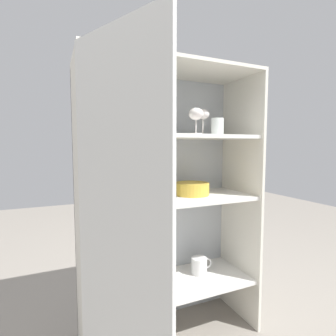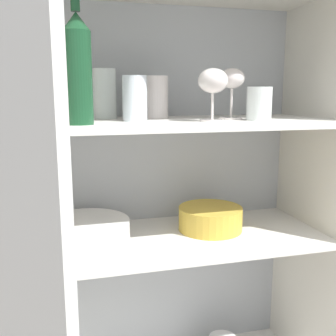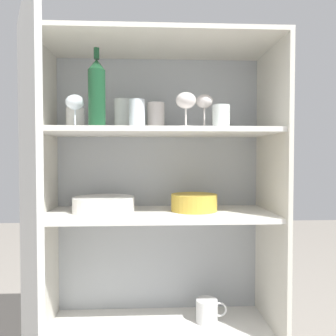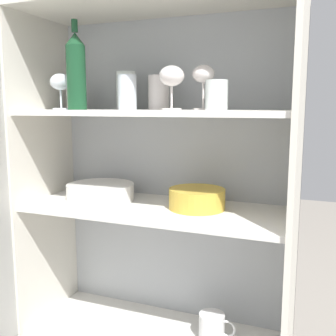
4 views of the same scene
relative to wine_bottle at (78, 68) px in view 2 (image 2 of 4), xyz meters
The scene contains 15 objects.
cupboard_back_panel 0.65m from the wine_bottle, 51.93° to the left, with size 0.98×0.02×1.49m, color #B2B7BC.
cupboard_side_right 0.90m from the wine_bottle, ahead, with size 0.02×0.40×1.49m, color silver.
shelf_board_middle 0.55m from the wine_bottle, 25.70° to the left, with size 0.94×0.36×0.02m, color white.
shelf_board_upper 0.30m from the wine_bottle, 25.70° to the left, with size 0.94×0.36×0.02m, color white.
tumbler_glass_0 0.49m from the wine_bottle, ahead, with size 0.07×0.07×0.09m.
tumbler_glass_1 0.30m from the wine_bottle, 39.47° to the left, with size 0.08×0.08×0.12m.
tumbler_glass_2 0.23m from the wine_bottle, 124.40° to the left, with size 0.08×0.08×0.10m.
tumbler_glass_3 0.23m from the wine_bottle, 69.82° to the left, with size 0.07×0.07×0.14m.
tumbler_glass_4 0.18m from the wine_bottle, 30.34° to the left, with size 0.07×0.07×0.12m.
wine_glass_0 0.43m from the wine_bottle, 11.05° to the left, with size 0.07×0.07×0.14m.
wine_glass_1 0.10m from the wine_bottle, 160.80° to the left, with size 0.07×0.07×0.13m.
wine_glass_2 0.34m from the wine_bottle, ahead, with size 0.08×0.08×0.14m.
wine_bottle is the anchor object (origin of this frame).
plate_stack_white 0.46m from the wine_bottle, 88.17° to the left, with size 0.26×0.26×0.06m.
mixing_bowl_large 0.60m from the wine_bottle, 19.66° to the left, with size 0.20×0.20×0.07m.
Camera 2 is at (-0.27, -0.89, 1.22)m, focal length 42.00 mm.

